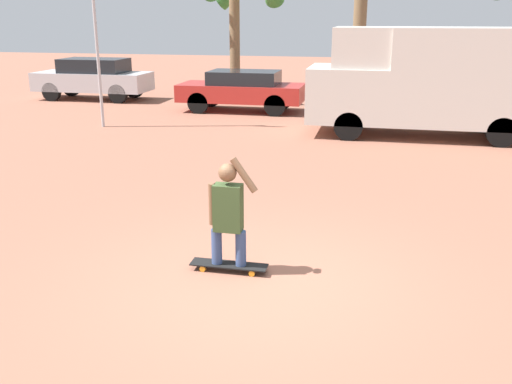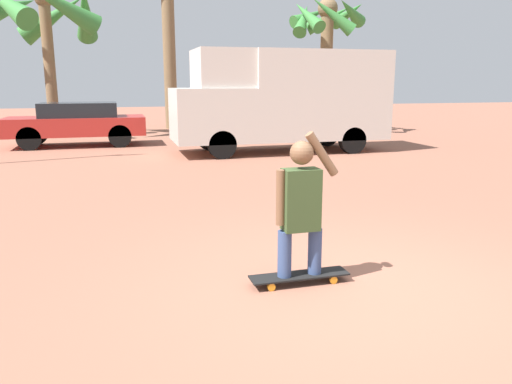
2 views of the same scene
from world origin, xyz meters
The scene contains 6 objects.
ground_plane centered at (0.00, 0.00, 0.00)m, with size 80.00×80.00×0.00m, color #935B47.
skateboard centered at (-0.47, 0.28, 0.08)m, with size 1.03×0.25×0.10m.
person_skateboarder centered at (-0.47, 0.28, 0.86)m, with size 0.65×0.23×1.46m.
camper_van centered at (2.64, 9.84, 1.59)m, with size 6.22×2.13×2.92m.
parked_car_red centered at (-3.34, 12.95, 0.76)m, with size 4.29×1.74×1.39m.
parked_car_silver centered at (-9.75, 14.51, 0.85)m, with size 4.50×1.72×1.59m.
Camera 1 is at (1.34, -6.38, 3.25)m, focal length 40.00 mm.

